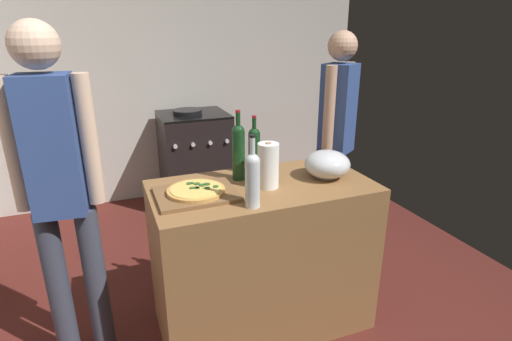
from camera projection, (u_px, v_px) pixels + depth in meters
name	position (u px, v px, depth m)	size (l,w,h in m)	color
ground_plane	(217.00, 264.00, 3.06)	(4.00, 3.58, 0.02)	#511E19
kitchen_wall_rear	(169.00, 69.00, 3.96)	(4.00, 0.10, 2.60)	#BCB7AD
counter	(262.00, 256.00, 2.31)	(1.20, 0.62, 0.89)	olive
cutting_board	(196.00, 194.00, 2.02)	(0.40, 0.32, 0.02)	brown
pizza	(196.00, 190.00, 2.01)	(0.29, 0.29, 0.03)	tan
mixing_bowl	(327.00, 164.00, 2.24)	(0.26, 0.26, 0.16)	#B2B2B7
paper_towel_roll	(268.00, 166.00, 2.10)	(0.11, 0.11, 0.24)	white
wine_bottle_amber	(254.00, 148.00, 2.29)	(0.07, 0.07, 0.34)	#143819
wine_bottle_clear	(238.00, 150.00, 2.19)	(0.07, 0.07, 0.39)	#143819
wine_bottle_dark	(252.00, 178.00, 1.86)	(0.07, 0.07, 0.35)	silver
stove	(195.00, 159.00, 3.93)	(0.63, 0.60, 0.96)	black
person_in_stripes	(59.00, 183.00, 1.87)	(0.39, 0.22, 1.73)	#383D4C
person_in_red	(336.00, 133.00, 2.89)	(0.33, 0.29, 1.67)	#383D4C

